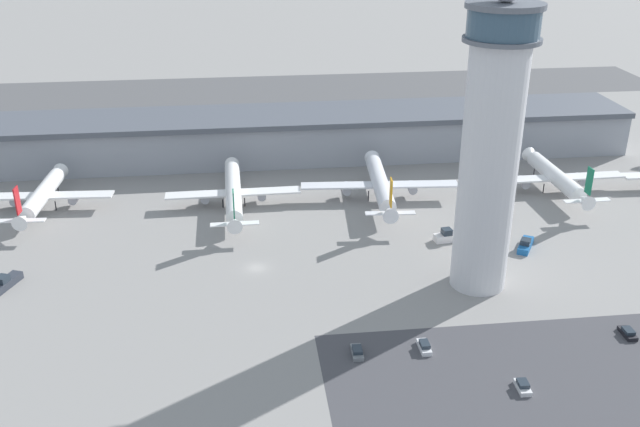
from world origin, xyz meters
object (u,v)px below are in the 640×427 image
(airplane_gate_bravo, at_px, (42,195))
(airplane_gate_echo, at_px, (555,177))
(car_yellow_taxi, at_px, (424,347))
(service_truck_baggage, at_px, (526,245))
(car_blue_compact, at_px, (628,333))
(service_truck_catering, at_px, (5,283))
(service_truck_fuel, at_px, (449,236))
(car_maroon_suv, at_px, (523,386))
(control_tower, at_px, (491,143))
(airplane_gate_delta, at_px, (380,184))
(airplane_gate_charlie, at_px, (233,192))
(car_red_hatchback, at_px, (357,352))

(airplane_gate_bravo, distance_m, airplane_gate_echo, 134.24)
(car_yellow_taxi, bearing_deg, service_truck_baggage, 47.40)
(airplane_gate_bravo, height_order, car_blue_compact, airplane_gate_bravo)
(airplane_gate_echo, relative_size, service_truck_catering, 4.56)
(service_truck_fuel, distance_m, service_truck_baggage, 17.36)
(car_maroon_suv, xyz_separation_m, car_yellow_taxi, (-13.17, 12.85, 0.02))
(airplane_gate_bravo, bearing_deg, service_truck_fuel, -16.68)
(control_tower, xyz_separation_m, airplane_gate_bravo, (-97.85, 49.30, -26.43))
(airplane_gate_delta, height_order, service_truck_fuel, airplane_gate_delta)
(airplane_gate_bravo, xyz_separation_m, service_truck_baggage, (113.92, -35.26, -3.37))
(car_blue_compact, height_order, car_maroon_suv, car_maroon_suv)
(service_truck_fuel, bearing_deg, car_yellow_taxi, -111.64)
(car_blue_compact, bearing_deg, airplane_gate_charlie, 136.57)
(car_blue_compact, height_order, car_red_hatchback, car_red_hatchback)
(airplane_gate_charlie, distance_m, service_truck_catering, 59.04)
(service_truck_catering, height_order, service_truck_baggage, service_truck_catering)
(airplane_gate_charlie, distance_m, airplane_gate_delta, 38.22)
(service_truck_catering, xyz_separation_m, service_truck_fuel, (96.63, 9.96, 0.10))
(service_truck_catering, relative_size, service_truck_baggage, 1.06)
(airplane_gate_bravo, xyz_separation_m, car_maroon_suv, (94.25, -83.83, -3.71))
(car_red_hatchback, xyz_separation_m, car_yellow_taxi, (12.11, 0.09, 0.07))
(airplane_gate_echo, bearing_deg, service_truck_baggage, -123.03)
(car_blue_compact, height_order, car_yellow_taxi, car_yellow_taxi)
(airplane_gate_echo, bearing_deg, car_blue_compact, -102.55)
(service_truck_catering, bearing_deg, service_truck_baggage, 2.00)
(service_truck_baggage, bearing_deg, car_blue_compact, -81.51)
(airplane_gate_charlie, bearing_deg, airplane_gate_delta, -0.56)
(airplane_gate_delta, distance_m, service_truck_fuel, 27.84)
(control_tower, bearing_deg, car_blue_compact, -45.51)
(car_blue_compact, relative_size, car_yellow_taxi, 0.96)
(service_truck_fuel, relative_size, service_truck_baggage, 0.92)
(airplane_gate_bravo, height_order, airplane_gate_charlie, airplane_gate_bravo)
(airplane_gate_bravo, distance_m, service_truck_baggage, 119.30)
(airplane_gate_charlie, relative_size, airplane_gate_delta, 1.01)
(service_truck_baggage, distance_m, car_red_hatchback, 57.47)
(service_truck_fuel, bearing_deg, airplane_gate_echo, 34.53)
(service_truck_baggage, height_order, car_maroon_suv, service_truck_baggage)
(airplane_gate_delta, xyz_separation_m, airplane_gate_echo, (47.89, -0.02, -0.21))
(airplane_gate_echo, bearing_deg, airplane_gate_bravo, 178.25)
(airplane_gate_charlie, xyz_separation_m, service_truck_baggage, (65.85, -31.55, -3.24))
(service_truck_baggage, height_order, car_blue_compact, service_truck_baggage)
(airplane_gate_echo, xyz_separation_m, service_truck_catering, (-133.18, -35.10, -3.53))
(airplane_gate_bravo, xyz_separation_m, service_truck_catering, (1.00, -39.20, -3.30))
(airplane_gate_delta, xyz_separation_m, service_truck_baggage, (27.64, -31.18, -3.81))
(airplane_gate_delta, height_order, service_truck_baggage, airplane_gate_delta)
(car_yellow_taxi, bearing_deg, control_tower, 52.27)
(service_truck_baggage, bearing_deg, airplane_gate_delta, 131.55)
(airplane_gate_echo, height_order, car_yellow_taxi, airplane_gate_echo)
(airplane_gate_bravo, relative_size, service_truck_fuel, 4.76)
(service_truck_catering, bearing_deg, airplane_gate_delta, 22.38)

